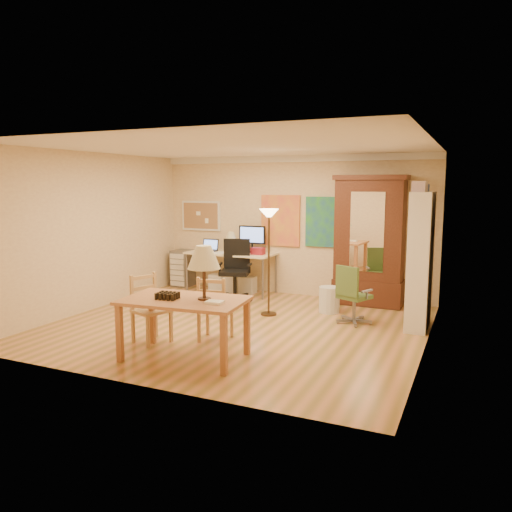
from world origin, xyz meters
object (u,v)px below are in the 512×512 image
at_px(dining_table, 191,288).
at_px(office_chair_black, 235,284).
at_px(office_chair_green, 353,308).
at_px(armoire, 369,249).
at_px(bookshelf, 420,261).
at_px(computer_desk, 234,268).

distance_m(dining_table, office_chair_black, 3.31).
height_order(dining_table, office_chair_green, dining_table).
distance_m(office_chair_green, armoire, 1.58).
height_order(dining_table, bookshelf, bookshelf).
distance_m(dining_table, computer_desk, 3.92).
bearing_deg(office_chair_green, office_chair_black, 163.15).
height_order(armoire, bookshelf, armoire).
distance_m(office_chair_black, bookshelf, 3.48).
distance_m(computer_desk, office_chair_green, 3.03).
relative_size(office_chair_black, office_chair_green, 1.23).
distance_m(office_chair_black, office_chair_green, 2.52).
bearing_deg(armoire, computer_desk, -178.33).
relative_size(dining_table, office_chair_green, 1.72).
relative_size(office_chair_black, bookshelf, 0.55).
xyz_separation_m(dining_table, office_chair_green, (1.46, 2.39, -0.65)).
distance_m(computer_desk, armoire, 2.74).
xyz_separation_m(dining_table, computer_desk, (-1.27, 3.69, -0.41)).
xyz_separation_m(office_chair_green, armoire, (-0.04, 1.38, 0.76)).
height_order(office_chair_green, armoire, armoire).
bearing_deg(office_chair_black, bookshelf, -9.39).
xyz_separation_m(office_chair_green, bookshelf, (0.95, 0.17, 0.77)).
bearing_deg(office_chair_black, computer_desk, 119.17).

